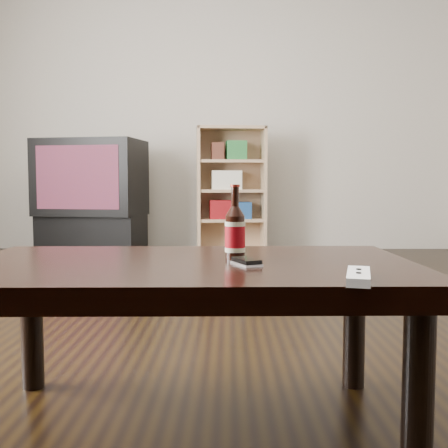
{
  "coord_description": "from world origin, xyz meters",
  "views": [
    {
      "loc": [
        0.18,
        -2.22,
        0.64
      ],
      "look_at": [
        0.17,
        -0.81,
        0.54
      ],
      "focal_mm": 42.0,
      "sensor_mm": 36.0,
      "label": 1
    }
  ],
  "objects_px": {
    "bookshelf": "(230,188)",
    "coffee_table": "(189,284)",
    "tv": "(91,178)",
    "beer_bottle": "(235,233)",
    "remote": "(359,276)",
    "tv_stand": "(92,235)",
    "phone": "(246,262)"
  },
  "relations": [
    {
      "from": "bookshelf",
      "to": "remote",
      "type": "bearing_deg",
      "value": -90.94
    },
    {
      "from": "phone",
      "to": "remote",
      "type": "distance_m",
      "value": 0.32
    },
    {
      "from": "coffee_table",
      "to": "phone",
      "type": "height_order",
      "value": "phone"
    },
    {
      "from": "beer_bottle",
      "to": "coffee_table",
      "type": "bearing_deg",
      "value": -158.74
    },
    {
      "from": "bookshelf",
      "to": "beer_bottle",
      "type": "relative_size",
      "value": 5.78
    },
    {
      "from": "coffee_table",
      "to": "beer_bottle",
      "type": "xyz_separation_m",
      "value": [
        0.12,
        0.05,
        0.13
      ]
    },
    {
      "from": "phone",
      "to": "remote",
      "type": "height_order",
      "value": "remote"
    },
    {
      "from": "beer_bottle",
      "to": "phone",
      "type": "xyz_separation_m",
      "value": [
        0.03,
        -0.1,
        -0.06
      ]
    },
    {
      "from": "coffee_table",
      "to": "remote",
      "type": "relative_size",
      "value": 6.83
    },
    {
      "from": "tv",
      "to": "coffee_table",
      "type": "relative_size",
      "value": 0.83
    },
    {
      "from": "remote",
      "to": "coffee_table",
      "type": "bearing_deg",
      "value": 158.75
    },
    {
      "from": "bookshelf",
      "to": "remote",
      "type": "relative_size",
      "value": 6.68
    },
    {
      "from": "beer_bottle",
      "to": "bookshelf",
      "type": "bearing_deg",
      "value": 90.12
    },
    {
      "from": "tv_stand",
      "to": "tv",
      "type": "relative_size",
      "value": 0.92
    },
    {
      "from": "phone",
      "to": "bookshelf",
      "type": "bearing_deg",
      "value": 65.85
    },
    {
      "from": "tv_stand",
      "to": "beer_bottle",
      "type": "xyz_separation_m",
      "value": [
        1.26,
        -3.33,
        0.33
      ]
    },
    {
      "from": "beer_bottle",
      "to": "phone",
      "type": "bearing_deg",
      "value": -74.68
    },
    {
      "from": "bookshelf",
      "to": "tv",
      "type": "bearing_deg",
      "value": -179.71
    },
    {
      "from": "phone",
      "to": "remote",
      "type": "relative_size",
      "value": 0.59
    },
    {
      "from": "tv_stand",
      "to": "tv",
      "type": "height_order",
      "value": "tv"
    },
    {
      "from": "bookshelf",
      "to": "phone",
      "type": "xyz_separation_m",
      "value": [
        0.03,
        -3.54,
        -0.16
      ]
    },
    {
      "from": "coffee_table",
      "to": "remote",
      "type": "height_order",
      "value": "remote"
    },
    {
      "from": "tv_stand",
      "to": "coffee_table",
      "type": "relative_size",
      "value": 0.76
    },
    {
      "from": "tv_stand",
      "to": "beer_bottle",
      "type": "relative_size",
      "value": 4.5
    },
    {
      "from": "phone",
      "to": "beer_bottle",
      "type": "bearing_deg",
      "value": 80.62
    },
    {
      "from": "tv_stand",
      "to": "remote",
      "type": "xyz_separation_m",
      "value": [
        1.52,
        -3.65,
        0.27
      ]
    },
    {
      "from": "bookshelf",
      "to": "coffee_table",
      "type": "bearing_deg",
      "value": -96.82
    },
    {
      "from": "bookshelf",
      "to": "phone",
      "type": "height_order",
      "value": "bookshelf"
    },
    {
      "from": "bookshelf",
      "to": "remote",
      "type": "xyz_separation_m",
      "value": [
        0.26,
        -3.76,
        -0.16
      ]
    },
    {
      "from": "tv",
      "to": "beer_bottle",
      "type": "height_order",
      "value": "tv"
    },
    {
      "from": "tv_stand",
      "to": "tv",
      "type": "bearing_deg",
      "value": -90.0
    },
    {
      "from": "tv",
      "to": "bookshelf",
      "type": "height_order",
      "value": "bookshelf"
    }
  ]
}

